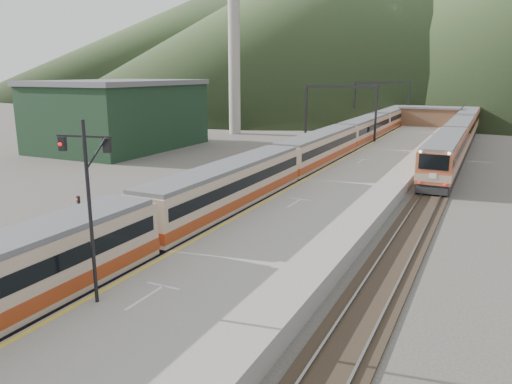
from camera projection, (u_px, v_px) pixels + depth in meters
The scene contains 17 objects.
track_main at pixel (323, 167), 51.18m from camera, with size 2.60×200.00×0.23m.
track_far at pixel (279, 164), 53.28m from camera, with size 2.60×200.00×0.23m.
track_second at pixel (442, 177), 46.34m from camera, with size 2.60×200.00×0.23m.
platform at pixel (374, 171), 46.97m from camera, with size 8.00×100.00×1.00m, color gray.
gantry_near at pixel (340, 104), 64.22m from camera, with size 9.55×0.25×8.00m.
gantry_far at pixel (381, 96), 86.13m from camera, with size 9.55×0.25×8.00m.
warehouse at pixel (120, 114), 63.72m from camera, with size 14.50×20.50×8.60m.
smokestack at pixel (234, 36), 76.21m from camera, with size 1.80×1.80×30.00m, color #9E998E.
station_shed at pixel (430, 116), 81.53m from camera, with size 9.40×4.40×3.10m.
hill_a at pixel (349, 17), 192.41m from camera, with size 180.00×180.00×60.00m, color #314728.
hill_d at pixel (229, 38), 270.47m from camera, with size 200.00×200.00×55.00m, color #314728.
main_train at pixel (320, 152), 49.54m from camera, with size 2.71×93.24×3.31m.
second_train at pixel (460, 134), 63.35m from camera, with size 2.74×56.19×3.34m.
signal_mast at pixel (89, 194), 18.22m from camera, with size 2.17×0.57×6.99m.
short_signal_a at pixel (26, 259), 22.35m from camera, with size 0.23×0.17×2.27m.
short_signal_b at pixel (254, 166), 44.16m from camera, with size 0.25×0.21×2.27m.
short_signal_c at pixel (79, 209), 30.46m from camera, with size 0.26×0.23×2.27m.
Camera 1 is at (15.54, -8.38, 9.63)m, focal length 35.00 mm.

